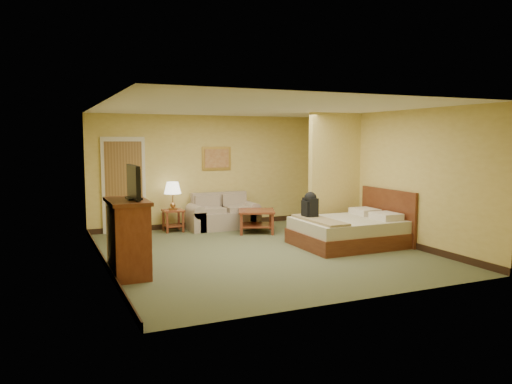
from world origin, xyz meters
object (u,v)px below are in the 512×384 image
dresser (128,237)px  bed (350,230)px  loveseat (223,217)px  coffee_table (256,216)px

dresser → bed: bearing=5.9°
loveseat → dresser: (-2.68, -3.18, 0.32)m
loveseat → bed: 3.18m
loveseat → dresser: 4.17m
loveseat → coffee_table: bearing=-57.4°
loveseat → coffee_table: size_ratio=1.60×
loveseat → dresser: dresser is taller
dresser → bed: 4.33m
bed → dresser: bearing=-174.1°
bed → coffee_table: bearing=119.7°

